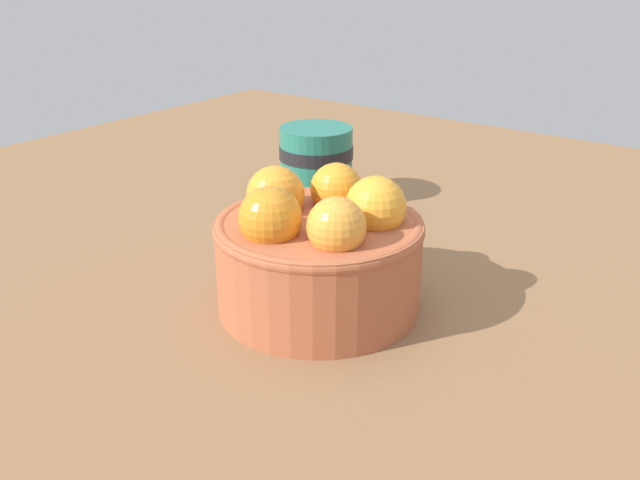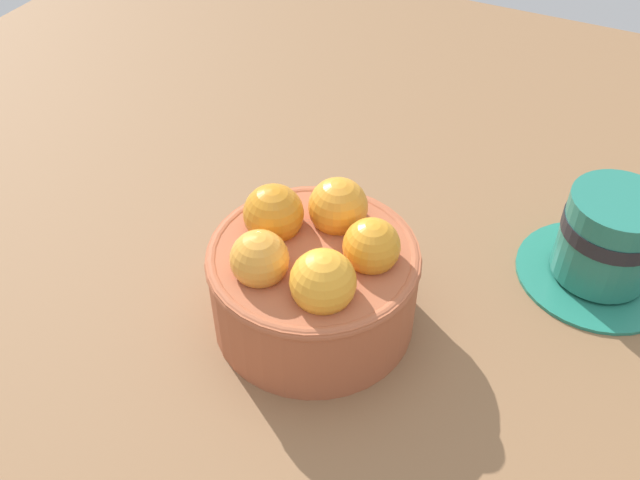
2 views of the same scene
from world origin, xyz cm
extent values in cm
cube|color=brown|center=(0.00, 0.00, -2.48)|extent=(118.06, 117.21, 4.96)
cylinder|color=#AD5938|center=(0.00, 0.00, 3.36)|extent=(14.65, 14.65, 6.72)
torus|color=#AD5938|center=(0.00, 0.00, 6.32)|extent=(14.85, 14.85, 1.00)
sphere|color=gold|center=(-3.19, -2.28, 7.81)|extent=(4.30, 4.30, 4.30)
sphere|color=orange|center=(1.19, -3.73, 7.81)|extent=(3.90, 3.90, 3.90)
sphere|color=orange|center=(3.92, -0.03, 7.81)|extent=(4.26, 4.26, 4.26)
sphere|color=orange|center=(1.24, 3.72, 7.81)|extent=(4.29, 4.29, 4.29)
sphere|color=orange|center=(-3.15, 2.32, 7.81)|extent=(3.93, 3.93, 3.93)
cylinder|color=#247B65|center=(13.83, -17.97, 0.30)|extent=(12.43, 12.43, 0.60)
cylinder|color=#237260|center=(13.83, -17.97, 4.16)|extent=(7.31, 7.31, 7.12)
cylinder|color=black|center=(13.83, -17.97, 5.23)|extent=(7.47, 7.47, 1.28)
camera|label=1|loc=(-27.18, 36.21, 24.66)|focal=39.20mm
camera|label=2|loc=(-31.20, -15.88, 39.79)|focal=39.80mm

